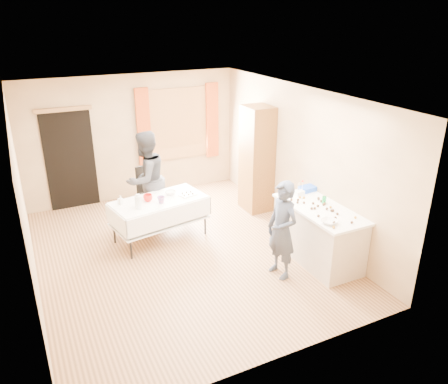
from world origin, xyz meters
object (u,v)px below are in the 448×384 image
cabinet (257,159)px  girl (282,230)px  party_table (160,216)px  chair (151,201)px  woman (146,179)px  counter (318,234)px

cabinet → girl: cabinet is taller
party_table → girl: bearing=-66.6°
party_table → chair: 1.02m
chair → woman: 0.70m
woman → party_table: bearing=62.5°
counter → woman: woman is taller
cabinet → chair: size_ratio=2.10×
cabinet → girl: (-0.89, -2.30, -0.29)m
counter → girl: size_ratio=1.06×
counter → woman: bearing=130.3°
cabinet → girl: bearing=-111.1°
counter → chair: (-1.91, 2.77, -0.15)m
party_table → chair: chair is taller
girl → party_table: bearing=-154.3°
cabinet → counter: size_ratio=1.31×
cabinet → woman: bearing=172.8°
chair → cabinet: bearing=-30.0°
counter → woman: 3.23m
girl → woman: woman is taller
cabinet → counter: cabinet is taller
party_table → woman: bearing=80.6°
cabinet → chair: bearing=163.3°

